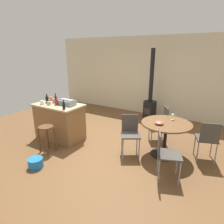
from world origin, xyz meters
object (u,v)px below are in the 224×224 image
dining_table (166,130)px  folding_chair_right (165,152)px  folding_chair_left (130,132)px  bottle_2 (64,106)px  cup_1 (51,99)px  folding_chair_far (161,121)px  cup_3 (54,101)px  cup_0 (61,100)px  folding_chair_near (208,138)px  toolbox (67,102)px  bottle_1 (56,100)px  kitchen_island (60,121)px  wooden_stool (46,133)px  plastic_bucket (36,163)px  bottle_3 (47,99)px  bottle_0 (56,102)px  cup_2 (42,103)px  cup_4 (49,103)px  wine_glass (173,115)px  wood_stove (150,104)px  serving_bowl (159,123)px

dining_table → folding_chair_right: 0.85m
folding_chair_left → bottle_2: bearing=-162.3°
dining_table → cup_1: size_ratio=8.74×
folding_chair_far → bottle_2: 2.39m
bottle_2 → cup_3: size_ratio=1.82×
cup_1 → cup_0: bearing=3.1°
cup_0 → folding_chair_near: bearing=8.6°
cup_0 → dining_table: bearing=7.2°
toolbox → bottle_2: bottle_2 is taller
toolbox → bottle_1: (-0.33, -0.05, 0.03)m
kitchen_island → wooden_stool: bearing=-68.0°
kitchen_island → plastic_bucket: (0.56, -1.23, -0.37)m
wooden_stool → cup_1: cup_1 is taller
bottle_3 → cup_3: 0.18m
folding_chair_far → bottle_0: size_ratio=4.11×
folding_chair_left → cup_2: (-2.23, -0.44, 0.45)m
plastic_bucket → bottle_1: bearing=117.2°
cup_4 → wine_glass: size_ratio=0.87×
wooden_stool → cup_4: size_ratio=4.88×
bottle_2 → cup_2: (-0.77, 0.03, -0.04)m
folding_chair_right → bottle_2: size_ratio=3.86×
kitchen_island → cup_1: cup_1 is taller
wood_stove → bottle_3: wood_stove is taller
bottle_0 → toolbox: bearing=30.6°
serving_bowl → plastic_bucket: bearing=-140.2°
plastic_bucket → kitchen_island: bearing=114.4°
bottle_2 → bottle_3: (-0.79, 0.21, -0.00)m
folding_chair_left → cup_3: (-2.10, -0.16, 0.45)m
cup_3 → serving_bowl: (2.67, 0.32, -0.19)m
plastic_bucket → bottle_2: bearing=96.5°
cup_2 → bottle_2: bearing=-2.1°
toolbox → cup_4: toolbox is taller
kitchen_island → folding_chair_near: size_ratio=1.41×
cup_0 → folding_chair_left: bearing=0.2°
folding_chair_left → bottle_0: bottle_0 is taller
cup_1 → folding_chair_left: bearing=0.6°
folding_chair_right → bottle_2: 2.42m
kitchen_island → wine_glass: 2.79m
folding_chair_right → cup_1: (-3.28, 0.46, 0.45)m
folding_chair_near → bottle_2: (-2.93, -0.99, 0.49)m
cup_4 → wood_stove: bearing=59.3°
cup_2 → serving_bowl: (2.80, 0.59, -0.18)m
toolbox → cup_3: size_ratio=3.27×
folding_chair_far → bottle_3: 2.94m
bottle_0 → serving_bowl: (2.44, 0.45, -0.22)m
bottle_1 → cup_0: bearing=94.8°
wood_stove → bottle_1: 3.05m
cup_1 → cup_4: bearing=-48.6°
dining_table → folding_chair_near: 0.82m
folding_chair_far → bottle_1: bearing=-152.4°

